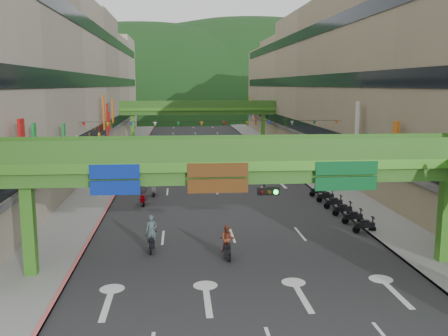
% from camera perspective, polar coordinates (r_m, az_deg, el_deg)
% --- Properties ---
extents(ground, '(320.00, 320.00, 0.00)m').
position_cam_1_polar(ground, '(21.73, 4.53, -17.14)').
color(ground, black).
rests_on(ground, ground).
extents(road_slab, '(18.00, 140.00, 0.02)m').
position_cam_1_polar(road_slab, '(69.90, -2.39, 1.48)').
color(road_slab, '#28282B').
rests_on(road_slab, ground).
extents(sidewalk_left, '(4.00, 140.00, 0.15)m').
position_cam_1_polar(sidewalk_left, '(70.22, -11.39, 1.39)').
color(sidewalk_left, gray).
rests_on(sidewalk_left, ground).
extents(sidewalk_right, '(4.00, 140.00, 0.15)m').
position_cam_1_polar(sidewalk_right, '(71.27, 6.48, 1.63)').
color(sidewalk_right, gray).
rests_on(sidewalk_right, ground).
extents(curb_left, '(0.20, 140.00, 0.18)m').
position_cam_1_polar(curb_left, '(70.04, -9.85, 1.43)').
color(curb_left, '#CC5959').
rests_on(curb_left, ground).
extents(curb_right, '(0.20, 140.00, 0.18)m').
position_cam_1_polar(curb_right, '(70.91, 4.98, 1.63)').
color(curb_right, gray).
rests_on(curb_right, ground).
extents(building_row_left, '(12.80, 95.00, 19.00)m').
position_cam_1_polar(building_row_left, '(70.86, -18.11, 8.80)').
color(building_row_left, '#9E937F').
rests_on(building_row_left, ground).
extents(building_row_right, '(12.80, 95.00, 19.00)m').
position_cam_1_polar(building_row_right, '(72.65, 12.83, 9.03)').
color(building_row_right, gray).
rests_on(building_row_right, ground).
extents(overpass_near, '(28.00, 12.27, 7.10)m').
position_cam_1_polar(overpass_near, '(25.30, 4.71, -0.84)').
color(overpass_near, '#4C9E2D').
rests_on(overpass_near, ground).
extents(overpass_far, '(28.00, 2.20, 7.10)m').
position_cam_1_polar(overpass_far, '(84.31, -2.93, 6.53)').
color(overpass_far, '#4C9E2D').
rests_on(overpass_far, ground).
extents(hill_left, '(168.00, 140.00, 112.00)m').
position_cam_1_polar(hill_left, '(179.77, -8.97, 6.26)').
color(hill_left, '#1C4419').
rests_on(hill_left, ground).
extents(hill_right, '(208.00, 176.00, 128.00)m').
position_cam_1_polar(hill_right, '(201.38, 2.91, 6.70)').
color(hill_right, '#1C4419').
rests_on(hill_right, ground).
extents(bunting_string, '(26.00, 0.36, 0.47)m').
position_cam_1_polar(bunting_string, '(49.40, -1.27, 5.10)').
color(bunting_string, black).
rests_on(bunting_string, ground).
extents(scooter_rider_near, '(0.70, 1.60, 2.20)m').
position_cam_1_polar(scooter_rider_near, '(29.84, -8.29, -7.53)').
color(scooter_rider_near, black).
rests_on(scooter_rider_near, ground).
extents(scooter_rider_mid, '(0.84, 1.60, 1.93)m').
position_cam_1_polar(scooter_rider_mid, '(28.43, 0.40, -8.43)').
color(scooter_rider_mid, black).
rests_on(scooter_rider_mid, ground).
extents(scooter_rider_left, '(0.94, 1.60, 1.91)m').
position_cam_1_polar(scooter_rider_left, '(44.53, -8.03, -1.99)').
color(scooter_rider_left, gray).
rests_on(scooter_rider_left, ground).
extents(scooter_rider_far, '(0.87, 1.60, 2.05)m').
position_cam_1_polar(scooter_rider_far, '(41.08, -9.23, -2.86)').
color(scooter_rider_far, '#8D0005').
rests_on(scooter_rider_far, ground).
extents(parked_scooter_row, '(1.60, 11.55, 1.08)m').
position_cam_1_polar(parked_scooter_row, '(39.55, 12.93, -4.22)').
color(parked_scooter_row, black).
rests_on(parked_scooter_row, ground).
extents(car_silver, '(1.91, 4.53, 1.45)m').
position_cam_1_polar(car_silver, '(65.38, -6.22, 1.51)').
color(car_silver, '#9A99A1').
rests_on(car_silver, ground).
extents(car_yellow, '(1.96, 4.05, 1.33)m').
position_cam_1_polar(car_yellow, '(61.20, 2.05, 0.96)').
color(car_yellow, '#C17506').
rests_on(car_yellow, ground).
extents(pedestrian_red, '(0.78, 0.63, 1.53)m').
position_cam_1_polar(pedestrian_red, '(54.00, 11.64, -0.27)').
color(pedestrian_red, red).
rests_on(pedestrian_red, ground).
extents(pedestrian_dark, '(0.95, 0.45, 1.57)m').
position_cam_1_polar(pedestrian_dark, '(57.34, 10.63, 0.34)').
color(pedestrian_dark, '#20202A').
rests_on(pedestrian_dark, ground).
extents(pedestrian_blue, '(0.82, 0.55, 1.70)m').
position_cam_1_polar(pedestrian_blue, '(61.18, 7.80, 1.05)').
color(pedestrian_blue, '#343C53').
rests_on(pedestrian_blue, ground).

